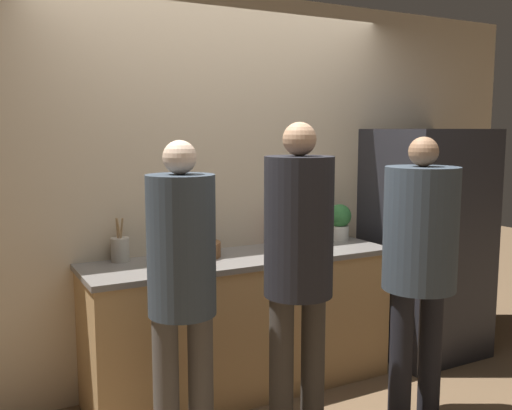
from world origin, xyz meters
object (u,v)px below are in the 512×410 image
at_px(potted_plant, 340,221).
at_px(refrigerator, 425,242).
at_px(fruit_bowl, 194,249).
at_px(person_left, 182,278).
at_px(utensil_crock, 120,249).
at_px(person_right, 420,249).
at_px(person_center, 298,255).
at_px(bottle_green, 160,256).
at_px(bottle_red, 279,231).
at_px(cup_black, 277,244).

bearing_deg(potted_plant, refrigerator, -17.24).
height_order(fruit_bowl, potted_plant, potted_plant).
bearing_deg(person_left, utensil_crock, 96.09).
height_order(person_right, utensil_crock, person_right).
height_order(refrigerator, person_center, person_center).
bearing_deg(utensil_crock, person_right, -36.31).
bearing_deg(person_left, bottle_green, 81.91).
relative_size(fruit_bowl, utensil_crock, 1.25).
distance_m(person_center, fruit_bowl, 0.89).
height_order(refrigerator, bottle_red, refrigerator).
relative_size(person_center, bottle_green, 10.35).
relative_size(bottle_green, potted_plant, 0.64).
height_order(person_left, potted_plant, person_left).
bearing_deg(potted_plant, bottle_red, 175.62).
bearing_deg(bottle_red, person_left, -142.31).
xyz_separation_m(person_center, potted_plant, (0.91, 0.87, -0.01)).
xyz_separation_m(person_right, fruit_bowl, (-0.98, 0.96, -0.08)).
bearing_deg(cup_black, utensil_crock, 169.25).
relative_size(refrigerator, person_right, 1.03).
bearing_deg(person_center, bottle_red, 65.20).
distance_m(refrigerator, person_center, 1.71).
height_order(bottle_green, cup_black, bottle_green).
bearing_deg(person_center, utensil_crock, 126.51).
bearing_deg(person_right, potted_plant, 80.36).
bearing_deg(potted_plant, person_right, -99.64).
distance_m(person_left, utensil_crock, 0.83).
bearing_deg(fruit_bowl, person_center, -74.04).
bearing_deg(potted_plant, utensil_crock, 177.52).
bearing_deg(bottle_red, person_right, -72.53).
bearing_deg(person_center, person_left, 169.33).
bearing_deg(potted_plant, fruit_bowl, -178.99).
bearing_deg(cup_black, potted_plant, 11.30).
bearing_deg(fruit_bowl, utensil_crock, 168.79).
distance_m(person_center, bottle_red, 1.00).
height_order(person_left, person_right, person_right).
distance_m(bottle_green, cup_black, 0.83).
distance_m(utensil_crock, bottle_red, 1.11).
relative_size(refrigerator, potted_plant, 6.49).
relative_size(person_left, fruit_bowl, 4.91).
bearing_deg(bottle_green, person_right, -32.72).
bearing_deg(fruit_bowl, bottle_red, 4.99).
distance_m(fruit_bowl, bottle_red, 0.67).
xyz_separation_m(person_right, utensil_crock, (-1.43, 1.05, -0.05)).
xyz_separation_m(person_left, person_right, (1.35, -0.23, 0.05)).
xyz_separation_m(person_left, bottle_green, (0.08, 0.58, -0.01)).
bearing_deg(utensil_crock, person_center, -53.49).
bearing_deg(bottle_red, bottle_green, -167.41).
bearing_deg(bottle_red, person_center, -114.80).
bearing_deg(bottle_red, utensil_crock, 178.36).
bearing_deg(bottle_green, potted_plant, 6.89).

